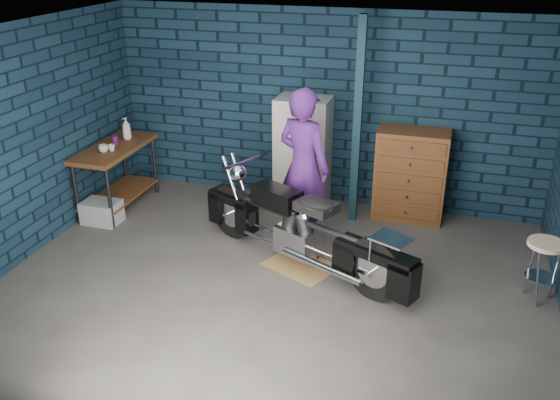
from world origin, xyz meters
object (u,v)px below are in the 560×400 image
(person, at_px, (304,167))
(locker, at_px, (303,153))
(shop_stool, at_px, (541,271))
(workbench, at_px, (118,177))
(motorcycle, at_px, (302,223))
(tool_chest, at_px, (410,175))
(storage_bin, at_px, (102,212))

(person, bearing_deg, locker, -52.08)
(locker, height_order, shop_stool, locker)
(workbench, bearing_deg, locker, 19.15)
(person, distance_m, locker, 1.06)
(motorcycle, height_order, locker, locker)
(motorcycle, bearing_deg, shop_stool, 25.84)
(motorcycle, bearing_deg, person, 128.59)
(shop_stool, bearing_deg, person, 167.05)
(person, xyz_separation_m, locker, (-0.28, 1.01, -0.20))
(locker, bearing_deg, person, -74.72)
(motorcycle, xyz_separation_m, locker, (-0.44, 1.68, 0.22))
(motorcycle, relative_size, tool_chest, 2.04)
(tool_chest, height_order, shop_stool, tool_chest)
(motorcycle, bearing_deg, workbench, -171.31)
(person, relative_size, shop_stool, 2.83)
(tool_chest, bearing_deg, locker, 180.00)
(motorcycle, xyz_separation_m, shop_stool, (2.58, 0.05, -0.21))
(storage_bin, height_order, shop_stool, shop_stool)
(person, distance_m, tool_chest, 1.62)
(locker, relative_size, tool_chest, 1.26)
(motorcycle, height_order, shop_stool, motorcycle)
(person, relative_size, tool_chest, 1.58)
(locker, bearing_deg, storage_bin, -150.90)
(locker, distance_m, tool_chest, 1.50)
(workbench, distance_m, locker, 2.61)
(storage_bin, height_order, tool_chest, tool_chest)
(locker, relative_size, shop_stool, 2.25)
(tool_chest, bearing_deg, workbench, -167.83)
(person, height_order, shop_stool, person)
(storage_bin, bearing_deg, motorcycle, -6.66)
(motorcycle, xyz_separation_m, person, (-0.17, 0.68, 0.42))
(motorcycle, relative_size, storage_bin, 5.16)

